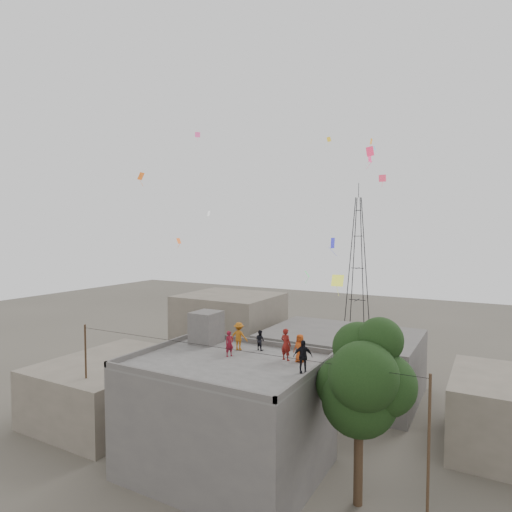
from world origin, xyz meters
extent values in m
plane|color=#464239|center=(0.00, 0.00, 0.00)|extent=(140.00, 140.00, 0.00)
cube|color=#524F4D|center=(0.00, 0.00, 3.00)|extent=(10.00, 8.00, 6.00)
cube|color=#54514F|center=(0.00, 0.00, 6.05)|extent=(10.00, 8.00, 0.10)
cube|color=#524F4D|center=(0.00, 3.92, 6.25)|extent=(10.00, 0.15, 0.30)
cube|color=#524F4D|center=(0.00, -3.92, 6.25)|extent=(10.00, 0.15, 0.30)
cube|color=#524F4D|center=(4.92, 0.00, 6.25)|extent=(0.15, 8.00, 0.30)
cube|color=#524F4D|center=(-4.92, 0.00, 6.25)|extent=(0.15, 8.00, 0.30)
cube|color=#524F4D|center=(-3.20, 2.60, 7.10)|extent=(1.60, 1.80, 2.00)
cube|color=#645C4F|center=(-11.00, 2.00, 2.00)|extent=(8.00, 10.00, 4.00)
cube|color=#524F4D|center=(2.00, 14.00, 2.50)|extent=(12.00, 9.00, 5.00)
cube|color=#645C4F|center=(-10.00, 16.00, 3.50)|extent=(9.00, 8.00, 7.00)
cylinder|color=black|center=(7.20, 0.50, 2.00)|extent=(0.44, 0.44, 4.00)
cylinder|color=black|center=(7.35, 0.60, 3.60)|extent=(0.64, 0.91, 2.14)
sphere|color=black|center=(7.20, 0.50, 5.20)|extent=(3.60, 3.60, 3.60)
sphere|color=black|center=(8.30, 0.80, 6.00)|extent=(3.00, 3.00, 3.00)
sphere|color=black|center=(6.30, 1.00, 5.60)|extent=(2.80, 2.80, 2.80)
sphere|color=black|center=(7.60, -0.30, 6.60)|extent=(3.20, 3.20, 3.20)
sphere|color=black|center=(6.90, 1.40, 7.40)|extent=(2.60, 2.60, 2.60)
sphere|color=black|center=(8.00, 1.10, 8.00)|extent=(2.20, 2.20, 2.20)
cylinder|color=black|center=(-9.50, -1.50, 3.70)|extent=(0.12, 0.12, 7.40)
cylinder|color=black|center=(10.50, -1.00, 3.70)|extent=(0.12, 0.12, 7.40)
cylinder|color=black|center=(0.50, -1.25, 7.20)|extent=(20.00, 0.52, 0.02)
cylinder|color=black|center=(-4.85, 39.15, 9.00)|extent=(1.27, 1.27, 18.01)
cylinder|color=black|center=(-3.15, 39.15, 9.00)|extent=(1.27, 1.27, 18.01)
cylinder|color=black|center=(-3.15, 40.85, 9.00)|extent=(1.27, 1.27, 18.01)
cylinder|color=black|center=(-4.85, 40.85, 9.00)|extent=(1.27, 1.27, 18.01)
cube|color=black|center=(-4.00, 40.00, 3.60)|extent=(2.36, 0.08, 0.08)
cube|color=black|center=(-4.00, 40.00, 3.60)|extent=(0.08, 2.36, 0.08)
cube|color=black|center=(-4.00, 40.00, 8.10)|extent=(1.81, 0.08, 0.08)
cube|color=black|center=(-4.00, 40.00, 8.10)|extent=(0.08, 1.81, 0.08)
cube|color=black|center=(-4.00, 40.00, 12.60)|extent=(1.26, 0.08, 0.08)
cube|color=black|center=(-4.00, 40.00, 12.60)|extent=(0.08, 1.26, 0.08)
cube|color=black|center=(-4.00, 40.00, 16.20)|extent=(0.82, 0.08, 0.08)
cube|color=black|center=(-4.00, 40.00, 16.20)|extent=(0.08, 0.82, 0.08)
cylinder|color=black|center=(-4.00, 40.00, 19.00)|extent=(0.08, 0.08, 2.00)
imported|color=maroon|center=(2.77, 1.73, 6.98)|extent=(0.72, 0.55, 1.76)
imported|color=#B54314|center=(3.56, 1.84, 6.85)|extent=(0.80, 0.58, 1.51)
imported|color=black|center=(0.56, 2.82, 6.70)|extent=(0.69, 0.60, 1.20)
imported|color=black|center=(4.40, 0.24, 6.92)|extent=(1.03, 0.85, 1.65)
imported|color=#9F5712|center=(-0.55, 2.22, 6.93)|extent=(1.16, 0.78, 1.67)
imported|color=maroon|center=(-0.34, 0.85, 6.82)|extent=(0.55, 0.63, 1.45)
plane|color=#E85918|center=(-7.73, 5.51, 12.50)|extent=(0.17, 0.44, 0.41)
plane|color=#FF286F|center=(5.47, 8.60, 17.93)|extent=(0.15, 0.57, 0.55)
plane|color=gold|center=(0.64, 14.44, 20.71)|extent=(0.41, 0.27, 0.35)
plane|color=#2322C3|center=(4.55, 4.20, 12.52)|extent=(0.05, 0.60, 0.60)
plane|color=white|center=(-10.29, 12.93, 14.85)|extent=(0.47, 0.33, 0.47)
plane|color=orange|center=(4.30, 13.58, 20.01)|extent=(0.08, 0.44, 0.43)
plane|color=#37D056|center=(2.35, 5.79, 10.50)|extent=(0.40, 0.53, 0.38)
plane|color=#E83656|center=(6.23, 8.89, 16.61)|extent=(0.46, 0.15, 0.44)
plane|color=#DE5C17|center=(-5.44, -0.66, 16.39)|extent=(0.30, 0.49, 0.41)
plane|color=#4DB7E9|center=(3.75, 16.85, 20.13)|extent=(0.26, 0.39, 0.34)
plane|color=#F84E99|center=(-6.19, 5.84, 20.14)|extent=(0.37, 0.34, 0.34)
plane|color=#EAF336|center=(5.21, 3.13, 10.50)|extent=(0.67, 0.29, 0.61)
plane|color=#FA2756|center=(5.77, 7.47, 18.13)|extent=(0.57, 0.37, 0.56)
camera|label=1|loc=(12.58, -19.31, 13.13)|focal=30.00mm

